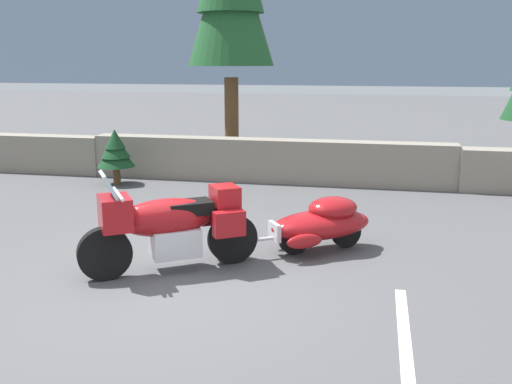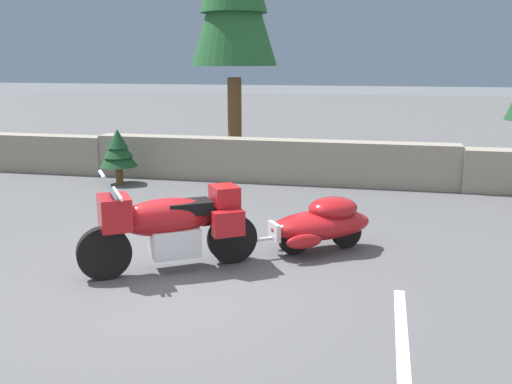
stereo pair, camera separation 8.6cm
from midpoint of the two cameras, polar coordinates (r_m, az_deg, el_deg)
name	(u,v)px [view 2 (the right image)]	position (r m, az deg, el deg)	size (l,w,h in m)	color
ground_plane	(174,282)	(7.13, -7.74, -8.82)	(80.00, 80.00, 0.00)	#4C4C4F
stone_guard_wall	(283,162)	(12.62, 2.92, 2.99)	(24.00, 0.58, 0.94)	gray
distant_ridgeline	(374,28)	(102.45, 11.61, 15.68)	(240.00, 80.00, 16.00)	#7F93AD
touring_motorcycle	(169,223)	(7.32, -8.25, -3.11)	(2.00, 1.50, 1.33)	black
car_shaped_trailer	(322,223)	(8.10, 6.84, -3.03)	(2.03, 1.52, 0.76)	black
pine_sapling_near	(118,150)	(12.73, -13.33, 4.09)	(0.81, 0.81, 1.20)	brown
parking_stripe_marker	(404,370)	(5.39, 14.91, -16.66)	(0.12, 3.60, 0.01)	silver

